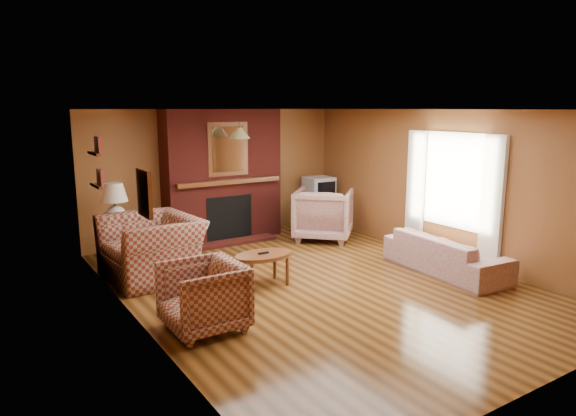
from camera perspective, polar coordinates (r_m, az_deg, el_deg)
floor at (r=7.27m, az=3.35°, el=-8.42°), size 6.50×6.50×0.00m
ceiling at (r=6.85m, az=3.58°, el=10.87°), size 6.50×6.50×0.00m
wall_back at (r=9.74m, az=-7.92°, el=3.76°), size 6.50×0.00×6.50m
wall_front at (r=4.81m, az=27.08°, el=-4.90°), size 6.50×0.00×6.50m
wall_left at (r=5.87m, az=-16.66°, el=-1.42°), size 0.00×6.50×6.50m
wall_right at (r=8.66m, az=16.95°, el=2.48°), size 0.00×6.50×6.50m
fireplace at (r=9.51m, az=-7.24°, el=3.49°), size 2.20×0.82×2.40m
window_right at (r=8.51m, az=17.74°, el=1.78°), size 0.10×1.85×2.00m
bookshelf at (r=7.63m, az=-20.48°, el=4.69°), size 0.09×0.55×0.71m
botanical_print at (r=5.53m, az=-15.65°, el=1.58°), size 0.05×0.40×0.50m
pendant_light at (r=8.82m, az=-5.42°, el=8.28°), size 0.36×0.36×0.48m
plaid_loveseat at (r=7.65m, az=-14.93°, el=-4.28°), size 1.30×1.46×0.89m
plaid_armchair at (r=5.79m, az=-9.41°, el=-9.69°), size 0.85×0.82×0.77m
floral_sofa at (r=8.01m, az=17.10°, el=-4.90°), size 0.92×2.01×0.57m
floral_armchair at (r=9.57m, az=3.96°, el=-0.70°), size 1.45×1.45×0.95m
coffee_table at (r=7.08m, az=-2.73°, el=-5.56°), size 0.84×0.52×0.48m
side_table at (r=8.47m, az=-18.42°, el=-3.93°), size 0.47×0.47×0.62m
table_lamp at (r=8.33m, az=-18.71°, el=0.62°), size 0.40×0.40×0.67m
tv_stand at (r=10.54m, az=3.41°, el=-0.66°), size 0.55×0.50×0.57m
crt_tv at (r=10.44m, az=3.46°, el=2.15°), size 0.56×0.55×0.48m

